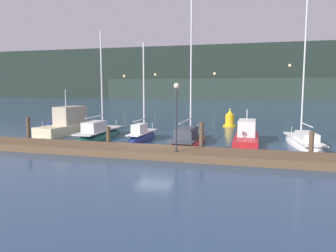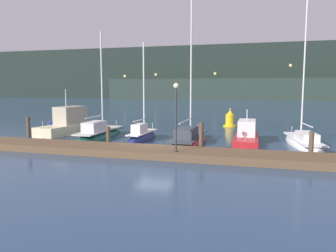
{
  "view_description": "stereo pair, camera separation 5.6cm",
  "coord_description": "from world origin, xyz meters",
  "px_view_note": "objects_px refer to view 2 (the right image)",
  "views": [
    {
      "loc": [
        6.82,
        -20.99,
        4.22
      ],
      "look_at": [
        0.0,
        3.4,
        1.2
      ],
      "focal_mm": 35.0,
      "sensor_mm": 36.0,
      "label": 1
    },
    {
      "loc": [
        6.88,
        -20.98,
        4.22
      ],
      "look_at": [
        0.0,
        3.4,
        1.2
      ],
      "focal_mm": 35.0,
      "sensor_mm": 36.0,
      "label": 2
    }
  ],
  "objects_px": {
    "sailboat_berth_4": "(189,141)",
    "channel_buoy": "(230,120)",
    "rowboat_adrift": "(53,123)",
    "sailboat_berth_6": "(303,144)",
    "motorboat_berth_5": "(246,140)",
    "dock_lamppost": "(176,106)",
    "sailboat_berth_2": "(99,136)",
    "sailboat_berth_3": "(142,138)",
    "motorboat_berth_1": "(67,128)"
  },
  "relations": [
    {
      "from": "rowboat_adrift",
      "to": "sailboat_berth_3",
      "type": "bearing_deg",
      "value": -31.71
    },
    {
      "from": "sailboat_berth_4",
      "to": "rowboat_adrift",
      "type": "height_order",
      "value": "sailboat_berth_4"
    },
    {
      "from": "motorboat_berth_1",
      "to": "dock_lamppost",
      "type": "distance_m",
      "value": 14.46
    },
    {
      "from": "sailboat_berth_4",
      "to": "motorboat_berth_1",
      "type": "bearing_deg",
      "value": 171.61
    },
    {
      "from": "sailboat_berth_2",
      "to": "sailboat_berth_4",
      "type": "height_order",
      "value": "sailboat_berth_4"
    },
    {
      "from": "sailboat_berth_3",
      "to": "motorboat_berth_1",
      "type": "bearing_deg",
      "value": 168.8
    },
    {
      "from": "sailboat_berth_2",
      "to": "motorboat_berth_5",
      "type": "distance_m",
      "value": 11.98
    },
    {
      "from": "rowboat_adrift",
      "to": "sailboat_berth_2",
      "type": "bearing_deg",
      "value": -39.45
    },
    {
      "from": "sailboat_berth_3",
      "to": "dock_lamppost",
      "type": "bearing_deg",
      "value": -53.97
    },
    {
      "from": "sailboat_berth_3",
      "to": "dock_lamppost",
      "type": "distance_m",
      "value": 7.89
    },
    {
      "from": "sailboat_berth_3",
      "to": "rowboat_adrift",
      "type": "distance_m",
      "value": 16.99
    },
    {
      "from": "motorboat_berth_1",
      "to": "dock_lamppost",
      "type": "relative_size",
      "value": 1.69
    },
    {
      "from": "sailboat_berth_3",
      "to": "motorboat_berth_5",
      "type": "relative_size",
      "value": 1.35
    },
    {
      "from": "sailboat_berth_6",
      "to": "channel_buoy",
      "type": "height_order",
      "value": "sailboat_berth_6"
    },
    {
      "from": "motorboat_berth_1",
      "to": "sailboat_berth_4",
      "type": "xyz_separation_m",
      "value": [
        11.62,
        -1.71,
        -0.35
      ]
    },
    {
      "from": "sailboat_berth_3",
      "to": "motorboat_berth_5",
      "type": "xyz_separation_m",
      "value": [
        8.06,
        0.56,
        0.12
      ]
    },
    {
      "from": "sailboat_berth_2",
      "to": "motorboat_berth_5",
      "type": "height_order",
      "value": "sailboat_berth_2"
    },
    {
      "from": "motorboat_berth_1",
      "to": "motorboat_berth_5",
      "type": "bearing_deg",
      "value": -3.56
    },
    {
      "from": "channel_buoy",
      "to": "dock_lamppost",
      "type": "xyz_separation_m",
      "value": [
        -1.6,
        -17.09,
        2.4
      ]
    },
    {
      "from": "rowboat_adrift",
      "to": "motorboat_berth_5",
      "type": "bearing_deg",
      "value": -20.4
    },
    {
      "from": "motorboat_berth_1",
      "to": "sailboat_berth_4",
      "type": "height_order",
      "value": "sailboat_berth_4"
    },
    {
      "from": "sailboat_berth_4",
      "to": "sailboat_berth_6",
      "type": "bearing_deg",
      "value": 8.82
    },
    {
      "from": "sailboat_berth_4",
      "to": "channel_buoy",
      "type": "height_order",
      "value": "sailboat_berth_4"
    },
    {
      "from": "motorboat_berth_5",
      "to": "dock_lamppost",
      "type": "bearing_deg",
      "value": -120.21
    },
    {
      "from": "sailboat_berth_3",
      "to": "rowboat_adrift",
      "type": "relative_size",
      "value": 2.43
    },
    {
      "from": "motorboat_berth_1",
      "to": "sailboat_berth_2",
      "type": "bearing_deg",
      "value": -18.32
    },
    {
      "from": "motorboat_berth_5",
      "to": "sailboat_berth_4",
      "type": "bearing_deg",
      "value": -170.28
    },
    {
      "from": "channel_buoy",
      "to": "dock_lamppost",
      "type": "relative_size",
      "value": 0.49
    },
    {
      "from": "motorboat_berth_1",
      "to": "sailboat_berth_2",
      "type": "relative_size",
      "value": 0.72
    },
    {
      "from": "sailboat_berth_3",
      "to": "motorboat_berth_5",
      "type": "bearing_deg",
      "value": 3.97
    },
    {
      "from": "sailboat_berth_2",
      "to": "dock_lamppost",
      "type": "bearing_deg",
      "value": -36.9
    },
    {
      "from": "channel_buoy",
      "to": "sailboat_berth_4",
      "type": "bearing_deg",
      "value": -100.4
    },
    {
      "from": "motorboat_berth_1",
      "to": "channel_buoy",
      "type": "distance_m",
      "value": 16.75
    },
    {
      "from": "channel_buoy",
      "to": "sailboat_berth_6",
      "type": "bearing_deg",
      "value": -58.47
    },
    {
      "from": "sailboat_berth_3",
      "to": "sailboat_berth_2",
      "type": "bearing_deg",
      "value": 176.26
    },
    {
      "from": "sailboat_berth_3",
      "to": "channel_buoy",
      "type": "bearing_deg",
      "value": 62.18
    },
    {
      "from": "motorboat_berth_1",
      "to": "sailboat_berth_4",
      "type": "bearing_deg",
      "value": -8.39
    },
    {
      "from": "sailboat_berth_6",
      "to": "dock_lamppost",
      "type": "height_order",
      "value": "sailboat_berth_6"
    },
    {
      "from": "motorboat_berth_5",
      "to": "channel_buoy",
      "type": "xyz_separation_m",
      "value": [
        -2.16,
        10.62,
        0.46
      ]
    },
    {
      "from": "motorboat_berth_1",
      "to": "sailboat_berth_4",
      "type": "relative_size",
      "value": 0.54
    },
    {
      "from": "dock_lamppost",
      "to": "rowboat_adrift",
      "type": "relative_size",
      "value": 1.15
    },
    {
      "from": "motorboat_berth_1",
      "to": "motorboat_berth_5",
      "type": "distance_m",
      "value": 15.9
    },
    {
      "from": "sailboat_berth_4",
      "to": "rowboat_adrift",
      "type": "distance_m",
      "value": 20.41
    },
    {
      "from": "channel_buoy",
      "to": "sailboat_berth_2",
      "type": "bearing_deg",
      "value": -131.92
    },
    {
      "from": "sailboat_berth_2",
      "to": "rowboat_adrift",
      "type": "height_order",
      "value": "sailboat_berth_2"
    },
    {
      "from": "sailboat_berth_4",
      "to": "channel_buoy",
      "type": "relative_size",
      "value": 6.44
    },
    {
      "from": "motorboat_berth_5",
      "to": "dock_lamppost",
      "type": "xyz_separation_m",
      "value": [
        -3.76,
        -6.47,
        2.87
      ]
    },
    {
      "from": "channel_buoy",
      "to": "motorboat_berth_5",
      "type": "bearing_deg",
      "value": -78.49
    },
    {
      "from": "sailboat_berth_4",
      "to": "channel_buoy",
      "type": "xyz_separation_m",
      "value": [
        2.08,
        11.35,
        0.58
      ]
    },
    {
      "from": "motorboat_berth_1",
      "to": "sailboat_berth_3",
      "type": "xyz_separation_m",
      "value": [
        7.81,
        -1.55,
        -0.35
      ]
    }
  ]
}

